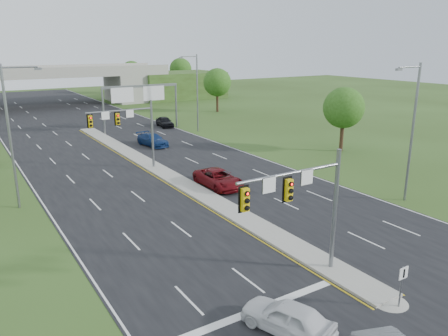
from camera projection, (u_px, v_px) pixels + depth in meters
ground at (330, 269)px, 24.79m from camera, size 240.00×240.00×0.00m
road at (121, 149)px, 53.28m from camera, size 24.00×160.00×0.02m
median at (162, 172)px, 43.49m from camera, size 2.00×54.00×0.16m
median_nose at (390, 301)px, 21.50m from camera, size 2.00×2.00×0.16m
lane_markings at (134, 160)px, 48.01m from camera, size 23.72×160.00×0.01m
signal_mast_near at (306, 198)px, 22.28m from camera, size 6.62×0.60×7.00m
signal_mast_far at (131, 125)px, 42.63m from camera, size 6.62×0.60×7.00m
keep_right_sign at (402, 280)px, 20.69m from camera, size 0.60×0.13×2.20m
sign_gantry at (140, 95)px, 63.36m from camera, size 11.58×0.44×6.67m
overpass at (45, 89)px, 88.95m from camera, size 80.00×14.00×8.10m
lightpole_l_mid at (12, 131)px, 32.59m from camera, size 2.85×0.25×11.00m
lightpole_r_near at (411, 127)px, 34.02m from camera, size 2.85×0.25×11.00m
lightpole_r_far at (196, 89)px, 62.51m from camera, size 2.85×0.25×11.00m
tree_r_near at (344, 108)px, 50.94m from camera, size 4.80×4.80×7.60m
tree_r_mid at (217, 82)px, 81.40m from camera, size 5.20×5.20×8.12m
tree_back_c at (132, 72)px, 112.12m from camera, size 5.60×5.60×8.32m
tree_back_d at (181, 69)px, 119.22m from camera, size 6.00×6.00×8.85m
car_white at (287, 317)px, 19.16m from camera, size 3.09×4.63×1.47m
car_far_a at (218, 179)px, 38.85m from camera, size 2.64×5.61×1.55m
car_far_b at (153, 140)px, 54.79m from camera, size 2.80×5.46×1.52m
car_far_c at (165, 122)px, 67.61m from camera, size 2.28×4.69×1.54m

